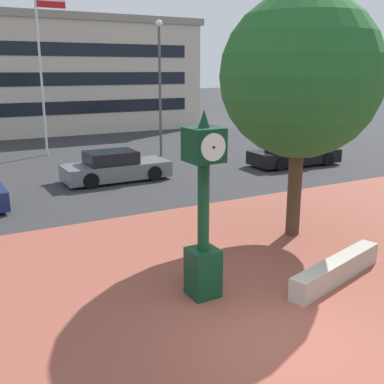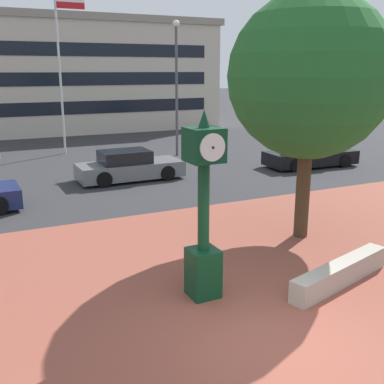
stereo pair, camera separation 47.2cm
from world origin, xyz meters
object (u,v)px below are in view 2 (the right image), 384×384
object	(u,v)px
car_street_mid	(129,167)
plaza_tree	(313,80)
car_street_near	(310,155)
flagpole_secondary	(62,56)
street_lamp_post	(176,75)
civic_building	(24,74)
street_clock	(204,213)

from	to	relation	value
car_street_mid	plaza_tree	bearing A→B (deg)	15.26
car_street_near	flagpole_secondary	world-z (taller)	flagpole_secondary
car_street_near	plaza_tree	bearing A→B (deg)	-36.97
car_street_near	street_lamp_post	distance (m)	8.08
car_street_mid	civic_building	world-z (taller)	civic_building
car_street_near	car_street_mid	world-z (taller)	same
street_clock	car_street_near	world-z (taller)	street_clock
car_street_near	flagpole_secondary	size ratio (longest dim) A/B	0.51
plaza_tree	car_street_near	bearing A→B (deg)	49.88
car_street_near	car_street_mid	distance (m)	8.87
car_street_mid	street_clock	bearing A→B (deg)	-10.58
car_street_mid	street_lamp_post	xyz separation A→B (m)	(4.21, 4.46, 3.70)
plaza_tree	car_street_near	size ratio (longest dim) A/B	1.43
street_lamp_post	car_street_mid	bearing A→B (deg)	-133.35
plaza_tree	car_street_mid	distance (m)	9.71
car_street_near	car_street_mid	xyz separation A→B (m)	(-8.80, 1.06, 0.00)
street_clock	car_street_near	xyz separation A→B (m)	(10.75, 9.75, -1.23)
car_street_near	car_street_mid	size ratio (longest dim) A/B	1.03
plaza_tree	civic_building	distance (m)	30.32
car_street_mid	flagpole_secondary	size ratio (longest dim) A/B	0.50
street_clock	street_lamp_post	size ratio (longest dim) A/B	0.55
flagpole_secondary	street_lamp_post	size ratio (longest dim) A/B	1.27
street_clock	car_street_near	bearing A→B (deg)	41.47
plaza_tree	street_lamp_post	xyz separation A→B (m)	(1.79, 13.10, -0.03)
street_clock	street_lamp_post	bearing A→B (deg)	67.31
civic_building	street_lamp_post	xyz separation A→B (m)	(5.76, -16.96, 0.07)
civic_building	street_lamp_post	world-z (taller)	civic_building
street_clock	civic_building	bearing A→B (deg)	88.56
street_clock	civic_building	distance (m)	32.32
car_street_near	street_lamp_post	xyz separation A→B (m)	(-4.59, 5.53, 3.70)
car_street_near	civic_building	xyz separation A→B (m)	(-10.36, 22.48, 3.63)
car_street_mid	flagpole_secondary	xyz separation A→B (m)	(-1.03, 7.76, 4.71)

